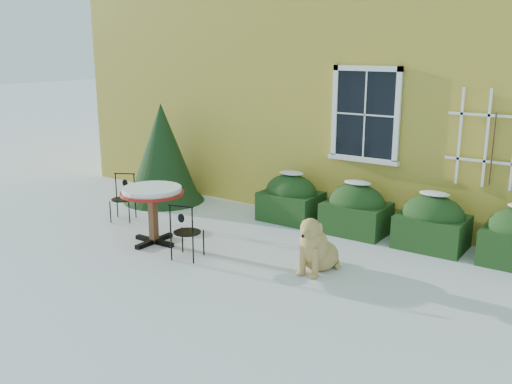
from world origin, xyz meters
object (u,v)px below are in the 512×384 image
Objects in this scene: patio_chair_near at (186,231)px; dog at (316,248)px; patio_chair_far at (123,197)px; bistro_table at (152,197)px; evergreen_shrub at (163,162)px.

patio_chair_near is 1.95m from dog.
patio_chair_far is 4.11m from dog.
bistro_table is 1.16× the size of patio_chair_near.
evergreen_shrub is 2.63m from bistro_table.
bistro_table is 1.06× the size of dog.
evergreen_shrub is 4.71m from dog.
patio_chair_far is 0.89× the size of dog.
patio_chair_far is (0.32, -1.39, -0.39)m from evergreen_shrub.
patio_chair_far is at bearing 174.93° from dog.
evergreen_shrub reaches higher than patio_chair_far.
patio_chair_near is 2.43m from patio_chair_far.
evergreen_shrub reaches higher than dog.
dog is at bearing 9.37° from bistro_table.
patio_chair_far reaches higher than dog.
patio_chair_near is at bearing -48.23° from patio_chair_far.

